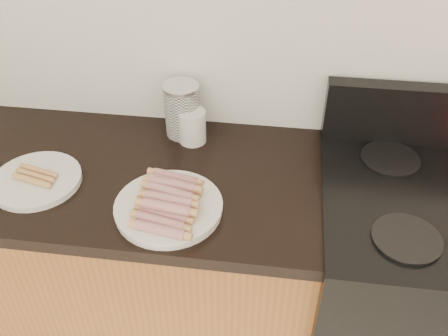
# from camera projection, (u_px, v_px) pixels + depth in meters

# --- Properties ---
(wall_back) EXTENTS (4.00, 0.04, 2.60)m
(wall_back) POSITION_uv_depth(u_px,v_px,m) (201.00, 9.00, 1.49)
(wall_back) COLOR silver
(wall_back) RESTS_ON ground
(cabinet_base) EXTENTS (2.20, 0.59, 0.86)m
(cabinet_base) POSITION_uv_depth(u_px,v_px,m) (10.00, 258.00, 1.87)
(cabinet_base) COLOR brown
(cabinet_base) RESTS_ON floor
(stove) EXTENTS (0.76, 0.65, 0.91)m
(stove) POSITION_uv_depth(u_px,v_px,m) (420.00, 301.00, 1.68)
(stove) COLOR black
(stove) RESTS_ON floor
(stove_panel) EXTENTS (0.76, 0.06, 0.20)m
(stove_panel) POSITION_uv_depth(u_px,v_px,m) (448.00, 117.00, 1.56)
(stove_panel) COLOR black
(stove_panel) RESTS_ON stove
(burner_near_left) EXTENTS (0.18, 0.18, 0.01)m
(burner_near_left) POSITION_uv_depth(u_px,v_px,m) (407.00, 239.00, 1.28)
(burner_near_left) COLOR black
(burner_near_left) RESTS_ON stove
(burner_far_left) EXTENTS (0.18, 0.18, 0.01)m
(burner_far_left) POSITION_uv_depth(u_px,v_px,m) (390.00, 159.00, 1.54)
(burner_far_left) COLOR black
(burner_far_left) RESTS_ON stove
(main_plate) EXTENTS (0.36, 0.36, 0.02)m
(main_plate) POSITION_uv_depth(u_px,v_px,m) (169.00, 208.00, 1.38)
(main_plate) COLOR silver
(main_plate) RESTS_ON counter_slab
(side_plate) EXTENTS (0.32, 0.32, 0.02)m
(side_plate) POSITION_uv_depth(u_px,v_px,m) (37.00, 180.00, 1.47)
(side_plate) COLOR white
(side_plate) RESTS_ON counter_slab
(hotdog_pile) EXTENTS (0.14, 0.27, 0.05)m
(hotdog_pile) POSITION_uv_depth(u_px,v_px,m) (168.00, 200.00, 1.36)
(hotdog_pile) COLOR #A23930
(hotdog_pile) RESTS_ON main_plate
(plain_sausages) EXTENTS (0.12, 0.09, 0.02)m
(plain_sausages) POSITION_uv_depth(u_px,v_px,m) (35.00, 175.00, 1.46)
(plain_sausages) COLOR #B66334
(plain_sausages) RESTS_ON side_plate
(canister) EXTENTS (0.12, 0.12, 0.18)m
(canister) POSITION_uv_depth(u_px,v_px,m) (182.00, 110.00, 1.62)
(canister) COLOR silver
(canister) RESTS_ON counter_slab
(mug) EXTENTS (0.10, 0.10, 0.11)m
(mug) POSITION_uv_depth(u_px,v_px,m) (192.00, 126.00, 1.61)
(mug) COLOR white
(mug) RESTS_ON counter_slab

